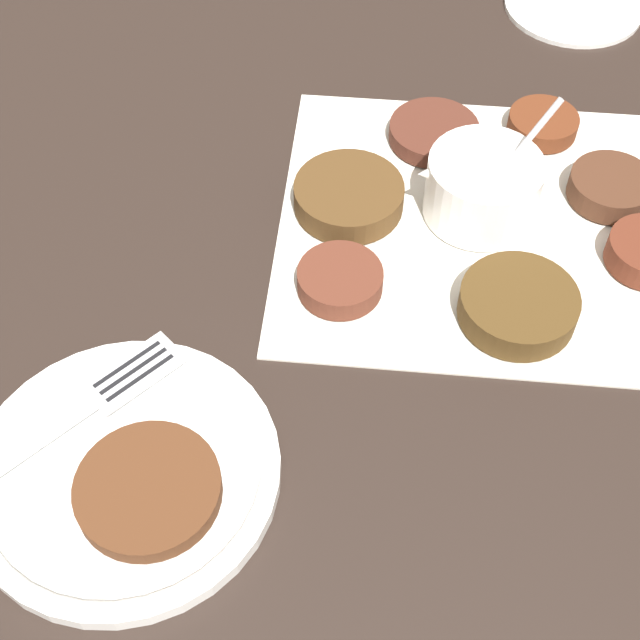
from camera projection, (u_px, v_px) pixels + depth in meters
ground_plane at (485, 245)px, 0.66m from camera, size 4.00×4.00×0.00m
napkin at (477, 224)px, 0.67m from camera, size 0.35×0.33×0.00m
sauce_bowl at (481, 190)px, 0.66m from camera, size 0.10×0.09×0.09m
fritter_0 at (518, 305)px, 0.61m from camera, size 0.08×0.08×0.02m
fritter_1 at (349, 196)px, 0.67m from camera, size 0.08×0.08×0.02m
fritter_2 at (340, 280)px, 0.63m from camera, size 0.06×0.06×0.02m
fritter_3 at (611, 187)px, 0.68m from camera, size 0.06×0.06×0.02m
fritter_5 at (434, 132)px, 0.72m from camera, size 0.07×0.07×0.01m
fritter_6 at (543, 124)px, 0.73m from camera, size 0.06×0.06×0.02m
serving_plate at (125, 469)px, 0.54m from camera, size 0.19×0.19×0.02m
fritter_on_plate at (148, 489)px, 0.52m from camera, size 0.09×0.09×0.01m
fork at (91, 403)px, 0.56m from camera, size 0.14×0.12×0.00m
extra_saucer at (573, 4)px, 0.85m from camera, size 0.13×0.13×0.01m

